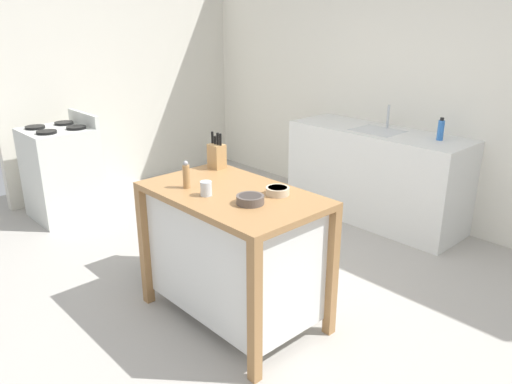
% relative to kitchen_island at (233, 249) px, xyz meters
% --- Properties ---
extents(ground_plane, '(6.88, 6.88, 0.00)m').
position_rel_kitchen_island_xyz_m(ground_plane, '(-0.10, 0.15, -0.50)').
color(ground_plane, '#ADA8A0').
rests_on(ground_plane, ground).
extents(wall_back, '(5.88, 0.10, 2.60)m').
position_rel_kitchen_island_xyz_m(wall_back, '(-0.10, 2.46, 0.80)').
color(wall_back, silver).
rests_on(wall_back, ground).
extents(wall_left, '(0.10, 2.91, 2.60)m').
position_rel_kitchen_island_xyz_m(wall_left, '(-3.04, 1.00, 0.80)').
color(wall_left, silver).
rests_on(wall_left, ground).
extents(kitchen_island, '(1.16, 0.70, 0.88)m').
position_rel_kitchen_island_xyz_m(kitchen_island, '(0.00, 0.00, 0.00)').
color(kitchen_island, '#9E7042').
rests_on(kitchen_island, ground).
extents(knife_block, '(0.11, 0.09, 0.25)m').
position_rel_kitchen_island_xyz_m(knife_block, '(-0.46, 0.25, 0.48)').
color(knife_block, tan).
rests_on(knife_block, kitchen_island).
extents(bowl_stoneware_deep, '(0.16, 0.16, 0.05)m').
position_rel_kitchen_island_xyz_m(bowl_stoneware_deep, '(0.22, -0.05, 0.42)').
color(bowl_stoneware_deep, '#564C47').
rests_on(bowl_stoneware_deep, kitchen_island).
extents(bowl_ceramic_small, '(0.14, 0.14, 0.05)m').
position_rel_kitchen_island_xyz_m(bowl_ceramic_small, '(0.22, 0.17, 0.41)').
color(bowl_ceramic_small, beige).
rests_on(bowl_ceramic_small, kitchen_island).
extents(drinking_cup, '(0.07, 0.07, 0.09)m').
position_rel_kitchen_island_xyz_m(drinking_cup, '(-0.06, -0.15, 0.43)').
color(drinking_cup, silver).
rests_on(drinking_cup, kitchen_island).
extents(pepper_grinder, '(0.04, 0.04, 0.18)m').
position_rel_kitchen_island_xyz_m(pepper_grinder, '(-0.25, -0.16, 0.47)').
color(pepper_grinder, '#AD7F4C').
rests_on(pepper_grinder, kitchen_island).
extents(trash_bin, '(0.36, 0.28, 0.63)m').
position_rel_kitchen_island_xyz_m(trash_bin, '(-0.82, 0.04, -0.18)').
color(trash_bin, gray).
rests_on(trash_bin, ground).
extents(sink_counter, '(1.73, 0.60, 0.89)m').
position_rel_kitchen_island_xyz_m(sink_counter, '(-0.36, 2.11, -0.05)').
color(sink_counter, silver).
rests_on(sink_counter, ground).
extents(sink_faucet, '(0.02, 0.02, 0.22)m').
position_rel_kitchen_island_xyz_m(sink_faucet, '(-0.36, 2.25, 0.50)').
color(sink_faucet, '#B7BCC1').
rests_on(sink_faucet, sink_counter).
extents(bottle_spray_cleaner, '(0.05, 0.05, 0.20)m').
position_rel_kitchen_island_xyz_m(bottle_spray_cleaner, '(0.22, 2.16, 0.48)').
color(bottle_spray_cleaner, blue).
rests_on(bottle_spray_cleaner, sink_counter).
extents(stove, '(0.60, 0.60, 1.01)m').
position_rel_kitchen_island_xyz_m(stove, '(-2.49, -0.07, -0.04)').
color(stove, silver).
rests_on(stove, ground).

